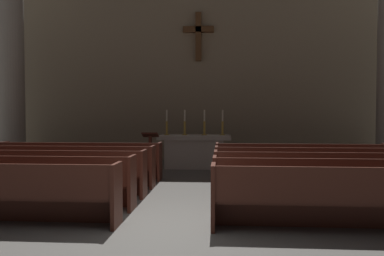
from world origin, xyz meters
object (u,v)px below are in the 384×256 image
pew_left_row_2 (19,181)px  candlestick_outer_right (223,127)px  pew_left_row_3 (45,173)px  lectern (150,154)px  pew_left_row_4 (65,166)px  pew_right_row_4 (309,169)px  candlestick_inner_right (204,127)px  column_left_second (11,56)px  pew_right_row_5 (300,163)px  candlestick_inner_left (185,127)px  pew_left_row_5 (80,161)px  candlestick_outer_left (167,127)px  altar (195,151)px  pew_right_row_2 (336,186)px  pew_right_row_1 (356,199)px  pew_right_row_3 (321,176)px

pew_left_row_2 → candlestick_outer_right: (3.59, 5.41, 0.78)m
pew_left_row_3 → candlestick_outer_right: bearing=50.6°
lectern → pew_left_row_4: bearing=-126.7°
pew_right_row_4 → candlestick_inner_right: size_ratio=5.35×
pew_left_row_4 → column_left_second: 5.47m
pew_right_row_5 → candlestick_inner_left: size_ratio=5.35×
pew_left_row_4 → pew_left_row_5: bearing=90.0°
pew_left_row_5 → candlestick_outer_left: candlestick_outer_left is taller
column_left_second → lectern: size_ratio=6.18×
pew_left_row_3 → pew_right_row_5: (5.47, 2.07, 0.00)m
pew_right_row_5 → altar: altar is taller
pew_left_row_5 → pew_right_row_5: bearing=0.0°
pew_left_row_4 → candlestick_inner_right: size_ratio=5.35×
pew_left_row_2 → pew_right_row_2: size_ratio=1.00×
pew_right_row_2 → candlestick_inner_left: size_ratio=5.35×
candlestick_inner_left → pew_left_row_2: bearing=-114.3°
pew_right_row_5 → candlestick_outer_right: candlestick_outer_right is taller
pew_left_row_3 → pew_left_row_5: (0.00, 2.07, 0.00)m
pew_left_row_5 → column_left_second: (-3.05, 2.38, 3.00)m
pew_right_row_1 → pew_right_row_5: size_ratio=1.00×
pew_left_row_5 → candlestick_outer_right: candlestick_outer_right is taller
pew_right_row_1 → candlestick_outer_left: (-3.59, 6.45, 0.78)m
pew_right_row_3 → pew_right_row_4: size_ratio=1.00×
pew_left_row_4 → lectern: (1.59, 2.14, 0.07)m
pew_right_row_4 → pew_right_row_5: 1.04m
candlestick_outer_left → pew_left_row_3: bearing=-113.3°
pew_right_row_2 → candlestick_outer_left: candlestick_outer_left is taller
pew_right_row_5 → altar: size_ratio=1.86×
altar → lectern: (-1.15, -1.20, 0.01)m
pew_right_row_4 → pew_right_row_5: (0.00, 1.04, 0.00)m
pew_left_row_2 → altar: bearing=63.2°
pew_left_row_2 → pew_right_row_3: size_ratio=1.00×
pew_left_row_3 → pew_right_row_3: (5.47, 0.00, 0.00)m
pew_left_row_5 → column_left_second: size_ratio=0.58×
pew_left_row_2 → candlestick_inner_left: bearing=65.7°
altar → pew_left_row_2: bearing=-116.8°
pew_left_row_4 → pew_right_row_5: same height
pew_left_row_2 → pew_right_row_5: (5.47, 3.11, 0.00)m
candlestick_inner_left → pew_left_row_4: bearing=-126.1°
pew_right_row_2 → candlestick_inner_left: (-3.04, 5.41, 0.78)m
pew_right_row_1 → altar: bearing=113.0°
pew_right_row_3 → pew_right_row_5: 2.07m
candlestick_outer_right → column_left_second: bearing=179.3°
pew_right_row_5 → candlestick_outer_left: candlestick_outer_left is taller
pew_left_row_5 → pew_right_row_3: size_ratio=1.00×
candlestick_outer_left → candlestick_inner_right: same height
pew_right_row_1 → candlestick_outer_left: candlestick_outer_left is taller
candlestick_inner_left → candlestick_outer_right: bearing=0.0°
pew_left_row_3 → candlestick_inner_right: (3.04, 4.37, 0.78)m
candlestick_outer_left → lectern: candlestick_outer_left is taller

